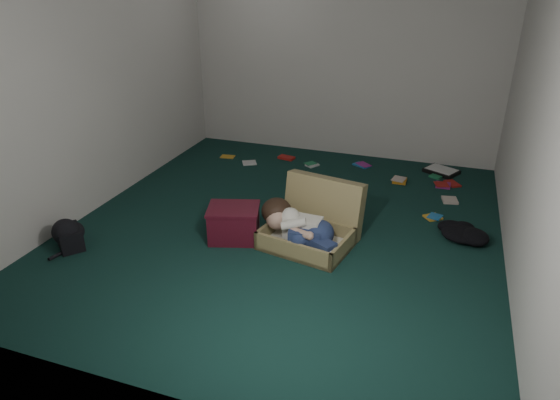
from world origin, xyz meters
The scene contains 12 objects.
floor centered at (0.00, 0.00, 0.00)m, with size 4.50×4.50×0.00m, color #102F29.
wall_back centered at (0.00, 2.25, 1.30)m, with size 4.50×4.50×0.00m, color silver.
wall_front centered at (0.00, -2.25, 1.30)m, with size 4.50×4.50×0.00m, color silver.
wall_left centered at (-2.00, 0.00, 1.30)m, with size 4.50×4.50×0.00m, color silver.
wall_right centered at (2.00, 0.00, 1.30)m, with size 4.50×4.50×0.00m, color silver.
suitcase centered at (0.33, -0.17, 0.17)m, with size 0.89×0.87×0.56m.
person centered at (0.25, -0.35, 0.21)m, with size 0.79×0.51×0.35m.
maroon_bin centered at (-0.37, -0.38, 0.16)m, with size 0.55×0.49×0.32m.
backpack centered at (-1.70, -1.02, 0.11)m, with size 0.36×0.28×0.21m, color black, non-canonical shape.
clothing_pile centered at (1.62, 0.34, 0.07)m, with size 0.42×0.35×0.13m, color black, non-canonical shape.
paper_tray centered at (1.38, 1.95, 0.03)m, with size 0.46×0.42×0.05m.
book_scatter centered at (0.49, 1.51, 0.01)m, with size 3.07×1.44×0.02m.
Camera 1 is at (1.37, -4.09, 2.31)m, focal length 32.00 mm.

